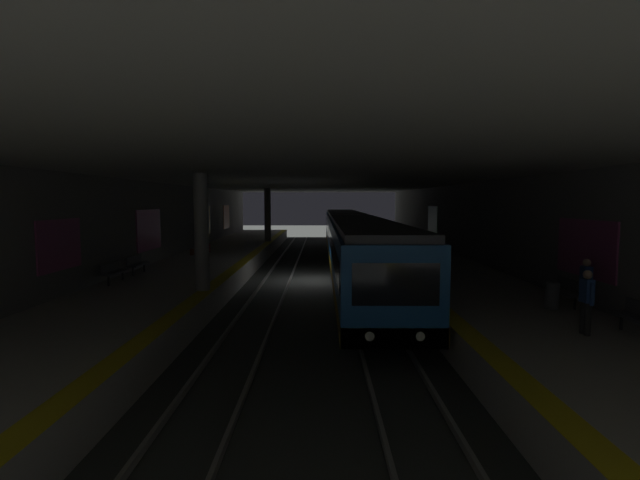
{
  "coord_description": "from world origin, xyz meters",
  "views": [
    {
      "loc": [
        -26.25,
        -0.31,
        4.53
      ],
      "look_at": [
        7.76,
        -0.2,
        1.67
      ],
      "focal_mm": 26.13,
      "sensor_mm": 36.0,
      "label": 1
    }
  ],
  "objects_px": {
    "pillar_far": "(268,215)",
    "bench_right_mid": "(137,263)",
    "person_waiting_near": "(586,300)",
    "suitcase_rolling": "(208,248)",
    "metro_train": "(351,240)",
    "pillar_near": "(202,232)",
    "bench_left_mid": "(567,290)",
    "person_walking_mid": "(586,284)",
    "backpack_on_floor": "(192,252)",
    "trash_bin": "(552,295)",
    "bench_right_near": "(113,271)"
  },
  "relations": [
    {
      "from": "suitcase_rolling",
      "to": "bench_left_mid",
      "type": "bearing_deg",
      "value": -135.17
    },
    {
      "from": "backpack_on_floor",
      "to": "bench_left_mid",
      "type": "bearing_deg",
      "value": -130.86
    },
    {
      "from": "bench_left_mid",
      "to": "person_walking_mid",
      "type": "height_order",
      "value": "person_walking_mid"
    },
    {
      "from": "bench_left_mid",
      "to": "bench_right_mid",
      "type": "relative_size",
      "value": 1.0
    },
    {
      "from": "bench_right_near",
      "to": "metro_train",
      "type": "bearing_deg",
      "value": -45.4
    },
    {
      "from": "suitcase_rolling",
      "to": "trash_bin",
      "type": "relative_size",
      "value": 1.06
    },
    {
      "from": "pillar_far",
      "to": "backpack_on_floor",
      "type": "distance_m",
      "value": 11.21
    },
    {
      "from": "pillar_far",
      "to": "person_waiting_near",
      "type": "distance_m",
      "value": 30.49
    },
    {
      "from": "bench_right_near",
      "to": "suitcase_rolling",
      "type": "relative_size",
      "value": 1.89
    },
    {
      "from": "pillar_far",
      "to": "backpack_on_floor",
      "type": "bearing_deg",
      "value": 160.42
    },
    {
      "from": "metro_train",
      "to": "bench_right_near",
      "type": "xyz_separation_m",
      "value": [
        -10.59,
        10.73,
        -0.45
      ]
    },
    {
      "from": "person_waiting_near",
      "to": "person_walking_mid",
      "type": "xyz_separation_m",
      "value": [
        2.33,
        -1.3,
        0.0
      ]
    },
    {
      "from": "suitcase_rolling",
      "to": "trash_bin",
      "type": "height_order",
      "value": "suitcase_rolling"
    },
    {
      "from": "backpack_on_floor",
      "to": "pillar_far",
      "type": "bearing_deg",
      "value": -19.58
    },
    {
      "from": "pillar_near",
      "to": "bench_right_mid",
      "type": "xyz_separation_m",
      "value": [
        4.06,
        4.18,
        -1.75
      ]
    },
    {
      "from": "bench_right_near",
      "to": "backpack_on_floor",
      "type": "bearing_deg",
      "value": -2.76
    },
    {
      "from": "pillar_far",
      "to": "bench_right_mid",
      "type": "xyz_separation_m",
      "value": [
        -18.1,
        4.18,
        -1.75
      ]
    },
    {
      "from": "bench_left_mid",
      "to": "suitcase_rolling",
      "type": "distance_m",
      "value": 22.63
    },
    {
      "from": "metro_train",
      "to": "person_waiting_near",
      "type": "distance_m",
      "value": 18.86
    },
    {
      "from": "person_walking_mid",
      "to": "backpack_on_floor",
      "type": "height_order",
      "value": "person_walking_mid"
    },
    {
      "from": "pillar_far",
      "to": "suitcase_rolling",
      "type": "height_order",
      "value": "pillar_far"
    },
    {
      "from": "metro_train",
      "to": "bench_left_mid",
      "type": "height_order",
      "value": "metro_train"
    },
    {
      "from": "pillar_far",
      "to": "trash_bin",
      "type": "bearing_deg",
      "value": -154.27
    },
    {
      "from": "metro_train",
      "to": "pillar_near",
      "type": "bearing_deg",
      "value": 151.67
    },
    {
      "from": "bench_right_near",
      "to": "bench_right_mid",
      "type": "height_order",
      "value": "same"
    },
    {
      "from": "person_waiting_near",
      "to": "person_walking_mid",
      "type": "distance_m",
      "value": 2.67
    },
    {
      "from": "suitcase_rolling",
      "to": "backpack_on_floor",
      "type": "relative_size",
      "value": 2.24
    },
    {
      "from": "pillar_near",
      "to": "pillar_far",
      "type": "relative_size",
      "value": 1.0
    },
    {
      "from": "person_waiting_near",
      "to": "pillar_far",
      "type": "bearing_deg",
      "value": 22.29
    },
    {
      "from": "pillar_near",
      "to": "person_waiting_near",
      "type": "relative_size",
      "value": 2.68
    },
    {
      "from": "pillar_far",
      "to": "person_waiting_near",
      "type": "relative_size",
      "value": 2.68
    },
    {
      "from": "pillar_near",
      "to": "person_waiting_near",
      "type": "xyz_separation_m",
      "value": [
        -6.03,
        -11.56,
        -1.35
      ]
    },
    {
      "from": "bench_right_mid",
      "to": "person_walking_mid",
      "type": "relative_size",
      "value": 1.0
    },
    {
      "from": "trash_bin",
      "to": "metro_train",
      "type": "bearing_deg",
      "value": 20.21
    },
    {
      "from": "bench_right_mid",
      "to": "person_walking_mid",
      "type": "height_order",
      "value": "person_walking_mid"
    },
    {
      "from": "bench_left_mid",
      "to": "trash_bin",
      "type": "xyz_separation_m",
      "value": [
        -0.5,
        0.73,
        -0.1
      ]
    },
    {
      "from": "pillar_far",
      "to": "person_walking_mid",
      "type": "height_order",
      "value": "pillar_far"
    },
    {
      "from": "bench_right_mid",
      "to": "backpack_on_floor",
      "type": "xyz_separation_m",
      "value": [
        7.72,
        -0.49,
        -0.32
      ]
    },
    {
      "from": "bench_left_mid",
      "to": "bench_right_near",
      "type": "bearing_deg",
      "value": 76.42
    },
    {
      "from": "pillar_near",
      "to": "metro_train",
      "type": "distance_m",
      "value": 13.86
    },
    {
      "from": "pillar_far",
      "to": "bench_right_near",
      "type": "xyz_separation_m",
      "value": [
        -20.59,
        4.18,
        -1.75
      ]
    },
    {
      "from": "bench_right_mid",
      "to": "person_waiting_near",
      "type": "relative_size",
      "value": 1.0
    },
    {
      "from": "bench_left_mid",
      "to": "bench_right_near",
      "type": "relative_size",
      "value": 1.0
    },
    {
      "from": "bench_left_mid",
      "to": "person_waiting_near",
      "type": "xyz_separation_m",
      "value": [
        -3.47,
        1.33,
        0.4
      ]
    },
    {
      "from": "person_walking_mid",
      "to": "backpack_on_floor",
      "type": "distance_m",
      "value": 22.67
    },
    {
      "from": "pillar_near",
      "to": "backpack_on_floor",
      "type": "xyz_separation_m",
      "value": [
        11.78,
        3.69,
        -2.08
      ]
    },
    {
      "from": "metro_train",
      "to": "bench_right_mid",
      "type": "relative_size",
      "value": 21.66
    },
    {
      "from": "pillar_far",
      "to": "suitcase_rolling",
      "type": "relative_size",
      "value": 5.07
    },
    {
      "from": "bench_right_mid",
      "to": "suitcase_rolling",
      "type": "bearing_deg",
      "value": -6.77
    },
    {
      "from": "trash_bin",
      "to": "bench_right_mid",
      "type": "bearing_deg",
      "value": 66.45
    }
  ]
}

